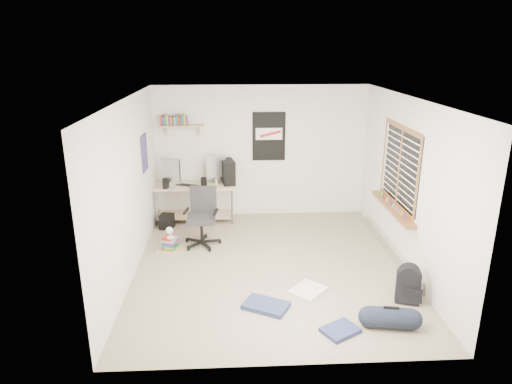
{
  "coord_description": "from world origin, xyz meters",
  "views": [
    {
      "loc": [
        -0.54,
        -6.2,
        3.2
      ],
      "look_at": [
        -0.19,
        0.37,
        1.06
      ],
      "focal_mm": 32.0,
      "sensor_mm": 36.0,
      "label": 1
    }
  ],
  "objects_px": {
    "duffel_bag": "(390,317)",
    "backpack": "(408,287)",
    "office_chair": "(201,217)",
    "book_stack": "(170,241)",
    "desk": "(195,201)"
  },
  "relations": [
    {
      "from": "duffel_bag",
      "to": "backpack",
      "type": "bearing_deg",
      "value": 62.76
    },
    {
      "from": "backpack",
      "to": "duffel_bag",
      "type": "distance_m",
      "value": 0.7
    },
    {
      "from": "duffel_bag",
      "to": "desk",
      "type": "bearing_deg",
      "value": 134.4
    },
    {
      "from": "office_chair",
      "to": "book_stack",
      "type": "xyz_separation_m",
      "value": [
        -0.51,
        -0.15,
        -0.34
      ]
    },
    {
      "from": "desk",
      "to": "backpack",
      "type": "height_order",
      "value": "desk"
    },
    {
      "from": "office_chair",
      "to": "backpack",
      "type": "xyz_separation_m",
      "value": [
        2.78,
        -1.9,
        -0.29
      ]
    },
    {
      "from": "backpack",
      "to": "duffel_bag",
      "type": "height_order",
      "value": "backpack"
    },
    {
      "from": "office_chair",
      "to": "backpack",
      "type": "bearing_deg",
      "value": -25.77
    },
    {
      "from": "duffel_bag",
      "to": "office_chair",
      "type": "bearing_deg",
      "value": 143.02
    },
    {
      "from": "desk",
      "to": "book_stack",
      "type": "distance_m",
      "value": 1.38
    },
    {
      "from": "desk",
      "to": "office_chair",
      "type": "distance_m",
      "value": 1.2
    },
    {
      "from": "desk",
      "to": "book_stack",
      "type": "bearing_deg",
      "value": -84.54
    },
    {
      "from": "desk",
      "to": "duffel_bag",
      "type": "height_order",
      "value": "desk"
    },
    {
      "from": "office_chair",
      "to": "duffel_bag",
      "type": "bearing_deg",
      "value": -37.62
    },
    {
      "from": "duffel_bag",
      "to": "book_stack",
      "type": "relative_size",
      "value": 1.11
    }
  ]
}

